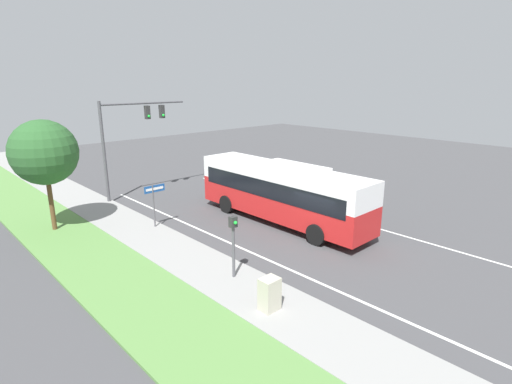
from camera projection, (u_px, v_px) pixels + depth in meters
ground_plane at (321, 240)px, 20.27m from camera, size 80.00×80.00×0.00m
sidewalk at (227, 280)px, 16.15m from camera, size 2.80×80.00×0.12m
grass_verge at (156, 310)px, 14.03m from camera, size 3.60×80.00×0.10m
lane_divider_near at (272, 261)px, 17.89m from camera, size 0.14×30.00×0.01m
lane_divider_far at (360, 223)px, 22.66m from camera, size 0.14×30.00×0.01m
bus at (281, 190)px, 22.37m from camera, size 2.62×11.14×3.46m
signal_gantry at (129, 129)px, 26.43m from camera, size 6.21×0.41×6.60m
pedestrian_signal at (233, 237)px, 15.80m from camera, size 0.28×0.34×2.71m
street_sign at (154, 198)px, 21.44m from camera, size 1.21×0.08×2.48m
utility_cabinet at (269, 294)px, 13.79m from camera, size 0.67×0.54×1.18m
roadside_tree at (44, 153)px, 20.39m from camera, size 3.35×3.35×5.86m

